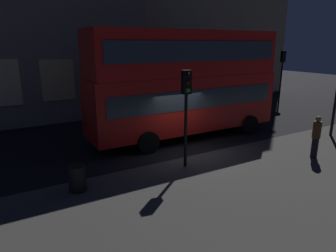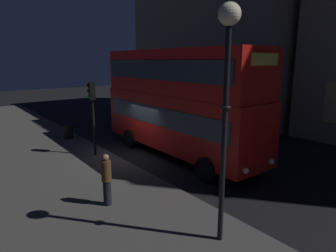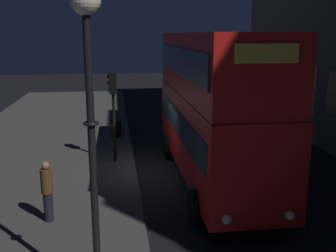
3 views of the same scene
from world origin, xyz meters
name	(u,v)px [view 2 (image 2 of 3)]	position (x,y,z in m)	size (l,w,h in m)	color
ground_plane	(133,156)	(0.00, 0.00, 0.00)	(80.00, 80.00, 0.00)	black
sidewalk_slab	(29,179)	(0.00, -4.98, 0.06)	(44.00, 8.42, 0.12)	#423F3D
building_with_clock	(229,25)	(-5.26, 12.93, 7.71)	(14.63, 9.96, 15.42)	gray
double_decker_bus	(178,98)	(1.18, 1.95, 2.97)	(9.99, 2.87, 5.31)	red
traffic_light_near_kerb	(92,103)	(-1.09, -1.58, 2.76)	(0.36, 0.38, 3.66)	black
street_lamp	(227,71)	(7.67, -1.94, 4.56)	(0.53, 0.53, 5.97)	black
pedestrian	(107,179)	(4.07, -3.45, 1.03)	(0.33, 0.33, 1.75)	black
litter_bin	(68,131)	(-5.15, -1.49, 0.54)	(0.55, 0.55, 0.84)	black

